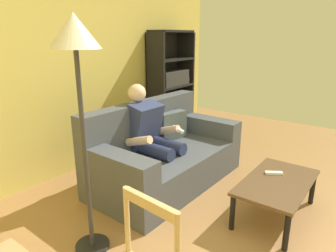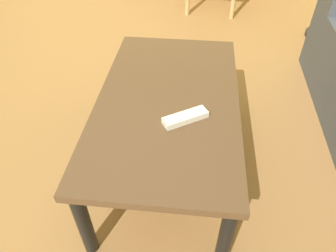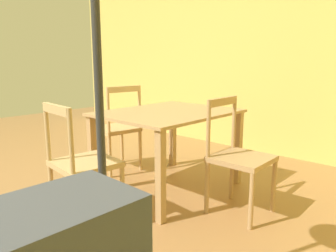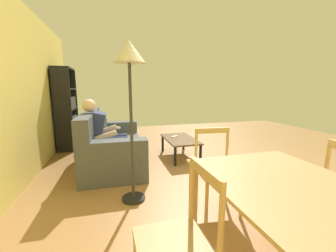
# 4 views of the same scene
# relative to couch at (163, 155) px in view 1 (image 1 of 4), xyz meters

# --- Properties ---
(wall_back) EXTENTS (7.11, 0.12, 2.59)m
(wall_back) POSITION_rel_couch_xyz_m (-0.95, 1.18, 0.96)
(wall_back) COLOR #DBC660
(wall_back) RESTS_ON ground_plane
(couch) EXTENTS (1.91, 1.01, 0.95)m
(couch) POSITION_rel_couch_xyz_m (0.00, 0.00, 0.00)
(couch) COLOR #474C56
(couch) RESTS_ON ground_plane
(person_lounging) EXTENTS (0.60, 0.90, 1.18)m
(person_lounging) POSITION_rel_couch_xyz_m (-0.14, 0.06, 0.27)
(person_lounging) COLOR navy
(person_lounging) RESTS_ON ground_plane
(coffee_table) EXTENTS (0.99, 0.56, 0.38)m
(coffee_table) POSITION_rel_couch_xyz_m (0.05, -1.34, -0.00)
(coffee_table) COLOR brown
(coffee_table) RESTS_ON ground_plane
(tv_remote) EXTENTS (0.13, 0.17, 0.02)m
(tv_remote) POSITION_rel_couch_xyz_m (0.18, -1.26, 0.06)
(tv_remote) COLOR white
(tv_remote) RESTS_ON coffee_table
(bookshelf) EXTENTS (0.87, 0.36, 1.79)m
(bookshelf) POSITION_rel_couch_xyz_m (1.41, 0.93, 0.45)
(bookshelf) COLOR black
(bookshelf) RESTS_ON ground_plane
(floor_lamp) EXTENTS (0.36, 0.36, 1.86)m
(floor_lamp) POSITION_rel_couch_xyz_m (-1.33, -0.28, 1.24)
(floor_lamp) COLOR black
(floor_lamp) RESTS_ON ground_plane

